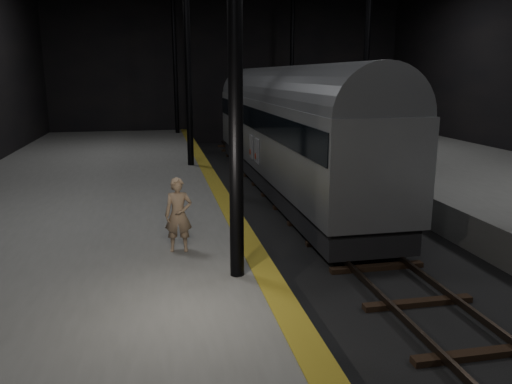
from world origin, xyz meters
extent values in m
plane|color=black|center=(0.00, 0.00, 0.00)|extent=(44.00, 44.00, 0.00)
cube|color=#585855|center=(-7.50, 0.00, 0.50)|extent=(9.00, 43.80, 1.00)
cube|color=olive|center=(-3.25, 0.00, 1.00)|extent=(0.50, 43.80, 0.01)
cube|color=#3F3328|center=(-0.72, 0.00, 0.17)|extent=(0.08, 43.00, 0.14)
cube|color=#3F3328|center=(0.72, 0.00, 0.17)|extent=(0.08, 43.00, 0.14)
cube|color=black|center=(0.00, 0.00, 0.06)|extent=(2.40, 42.00, 0.12)
cylinder|color=black|center=(-3.80, 8.00, 6.00)|extent=(0.26, 0.26, 10.00)
cylinder|color=black|center=(3.80, 8.00, 6.00)|extent=(0.26, 0.26, 10.00)
cylinder|color=black|center=(-3.80, 20.00, 6.00)|extent=(0.26, 0.26, 10.00)
cylinder|color=black|center=(3.80, 20.00, 6.00)|extent=(0.26, 0.26, 10.00)
cube|color=#9A9DA2|center=(0.00, 7.09, 2.34)|extent=(2.66, 18.33, 2.75)
cube|color=black|center=(0.00, 7.09, 0.61)|extent=(2.43, 17.96, 0.78)
cube|color=black|center=(0.00, 7.09, 2.98)|extent=(2.71, 18.06, 0.82)
cylinder|color=slate|center=(0.00, 7.09, 3.71)|extent=(2.60, 18.15, 2.60)
cube|color=black|center=(0.00, 0.67, 0.27)|extent=(1.65, 2.02, 0.32)
cube|color=black|center=(0.00, 13.50, 0.27)|extent=(1.65, 2.02, 0.32)
cube|color=silver|center=(-1.36, 6.17, 1.79)|extent=(0.04, 0.69, 0.96)
cube|color=silver|center=(-1.36, 7.27, 1.79)|extent=(0.04, 0.69, 0.96)
cylinder|color=maroon|center=(-1.38, 6.33, 1.56)|extent=(0.03, 0.24, 0.24)
cylinder|color=maroon|center=(-1.38, 7.43, 1.56)|extent=(0.03, 0.24, 0.24)
imported|color=#96795C|center=(-4.80, -2.45, 1.80)|extent=(0.62, 0.44, 1.59)
camera|label=1|loc=(-5.19, -12.70, 4.68)|focal=35.00mm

